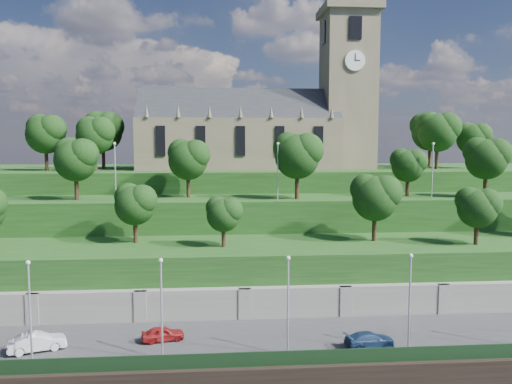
{
  "coord_description": "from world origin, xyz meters",
  "views": [
    {
      "loc": [
        -7.56,
        -35.98,
        18.99
      ],
      "look_at": [
        -2.42,
        30.0,
        12.64
      ],
      "focal_mm": 35.0,
      "sensor_mm": 36.0,
      "label": 1
    }
  ],
  "objects": [
    {
      "name": "promenade",
      "position": [
        0.0,
        6.0,
        1.0
      ],
      "size": [
        160.0,
        12.0,
        2.0
      ],
      "primitive_type": "cube",
      "color": "#2D2D30",
      "rests_on": "ground"
    },
    {
      "name": "quay_wall",
      "position": [
        0.0,
        -0.05,
        1.1
      ],
      "size": [
        160.0,
        0.5,
        2.2
      ],
      "primitive_type": "cube",
      "color": "black",
      "rests_on": "ground"
    },
    {
      "name": "fence",
      "position": [
        0.0,
        0.6,
        2.6
      ],
      "size": [
        160.0,
        0.1,
        1.2
      ],
      "primitive_type": "cube",
      "color": "black",
      "rests_on": "promenade"
    },
    {
      "name": "retaining_wall",
      "position": [
        0.0,
        11.97,
        2.5
      ],
      "size": [
        160.0,
        2.1,
        5.0
      ],
      "color": "slate",
      "rests_on": "ground"
    },
    {
      "name": "embankment_lower",
      "position": [
        0.0,
        18.0,
        4.0
      ],
      "size": [
        160.0,
        12.0,
        8.0
      ],
      "primitive_type": "cube",
      "color": "#173C14",
      "rests_on": "ground"
    },
    {
      "name": "embankment_upper",
      "position": [
        0.0,
        29.0,
        6.0
      ],
      "size": [
        160.0,
        10.0,
        12.0
      ],
      "primitive_type": "cube",
      "color": "#173C14",
      "rests_on": "ground"
    },
    {
      "name": "hilltop",
      "position": [
        0.0,
        50.0,
        7.5
      ],
      "size": [
        160.0,
        32.0,
        15.0
      ],
      "primitive_type": "cube",
      "color": "#173C14",
      "rests_on": "ground"
    },
    {
      "name": "church",
      "position": [
        0.79,
        45.98,
        22.52
      ],
      "size": [
        38.6,
        12.35,
        27.6
      ],
      "color": "brown",
      "rests_on": "hilltop"
    },
    {
      "name": "trees_lower",
      "position": [
        2.56,
        18.23,
        12.69
      ],
      "size": [
        68.35,
        8.73,
        7.66
      ],
      "color": "black",
      "rests_on": "embankment_lower"
    },
    {
      "name": "trees_upper",
      "position": [
        1.26,
        28.03,
        17.36
      ],
      "size": [
        58.75,
        8.45,
        8.57
      ],
      "color": "black",
      "rests_on": "embankment_upper"
    },
    {
      "name": "trees_hilltop",
      "position": [
        1.78,
        44.89,
        21.08
      ],
      "size": [
        74.06,
        15.94,
        9.59
      ],
      "color": "black",
      "rests_on": "hilltop"
    },
    {
      "name": "lamp_posts_promenade",
      "position": [
        -2.0,
        2.5,
        6.7
      ],
      "size": [
        60.36,
        0.36,
        8.18
      ],
      "color": "#B2B2B7",
      "rests_on": "promenade"
    },
    {
      "name": "lamp_posts_upper",
      "position": [
        -0.0,
        26.0,
        16.21
      ],
      "size": [
        40.36,
        0.36,
        7.24
      ],
      "color": "#B2B2B7",
      "rests_on": "embankment_upper"
    },
    {
      "name": "car_left",
      "position": [
        -12.37,
        6.36,
        2.63
      ],
      "size": [
        3.92,
        2.26,
        1.25
      ],
      "primitive_type": "imported",
      "rotation": [
        0.0,
        0.0,
        1.79
      ],
      "color": "maroon",
      "rests_on": "promenade"
    },
    {
      "name": "car_middle",
      "position": [
        -22.48,
        5.02,
        2.74
      ],
      "size": [
        4.78,
        3.04,
        1.49
      ],
      "primitive_type": "imported",
      "rotation": [
        0.0,
        0.0,
        1.93
      ],
      "color": "silver",
      "rests_on": "promenade"
    },
    {
      "name": "car_right",
      "position": [
        5.12,
        3.69,
        2.62
      ],
      "size": [
        4.53,
        2.44,
        1.25
      ],
      "primitive_type": "imported",
      "rotation": [
        0.0,
        0.0,
        1.74
      ],
      "color": "navy",
      "rests_on": "promenade"
    }
  ]
}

